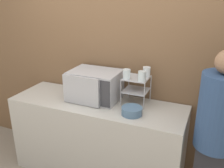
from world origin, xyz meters
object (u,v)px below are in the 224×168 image
(glass_front_left, at_px, (127,74))
(person, at_px, (216,130))
(microwave, at_px, (94,85))
(glass_back_right, at_px, (147,72))
(dish_rack, at_px, (136,85))
(bowl, at_px, (132,111))
(glass_front_right, at_px, (142,76))

(glass_front_left, relative_size, person, 0.06)
(microwave, height_order, glass_back_right, glass_back_right)
(dish_rack, relative_size, person, 0.18)
(bowl, relative_size, person, 0.13)
(glass_front_right, height_order, person, person)
(dish_rack, relative_size, bowl, 1.43)
(person, bearing_deg, glass_front_left, 169.12)
(microwave, height_order, person, person)
(microwave, xyz_separation_m, person, (1.28, -0.18, -0.17))
(microwave, height_order, glass_front_left, glass_front_left)
(glass_front_right, distance_m, person, 0.84)
(dish_rack, height_order, glass_front_right, glass_front_right)
(glass_front_left, bearing_deg, microwave, 179.07)
(glass_back_right, relative_size, glass_front_right, 1.00)
(glass_front_left, bearing_deg, person, -10.88)
(microwave, xyz_separation_m, bowl, (0.51, -0.20, -0.13))
(dish_rack, bearing_deg, glass_back_right, 42.86)
(dish_rack, xyz_separation_m, bowl, (0.05, -0.27, -0.17))
(glass_front_left, xyz_separation_m, bowl, (0.13, -0.19, -0.31))
(dish_rack, xyz_separation_m, person, (0.83, -0.25, -0.22))
(glass_front_left, bearing_deg, bowl, -55.73)
(glass_front_left, distance_m, glass_back_right, 0.23)
(glass_front_left, height_order, glass_front_right, same)
(dish_rack, xyz_separation_m, glass_back_right, (0.09, 0.08, 0.13))
(microwave, relative_size, person, 0.33)
(bowl, bearing_deg, glass_front_right, 80.33)
(glass_back_right, bearing_deg, microwave, -164.28)
(glass_front_left, bearing_deg, dish_rack, 44.47)
(glass_back_right, xyz_separation_m, glass_front_right, (-0.00, -0.16, 0.00))
(microwave, relative_size, bowl, 2.65)
(dish_rack, height_order, glass_front_left, glass_front_left)
(glass_front_left, distance_m, glass_front_right, 0.16)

